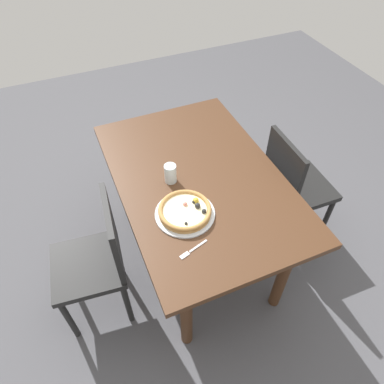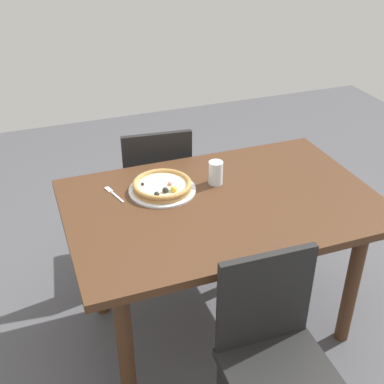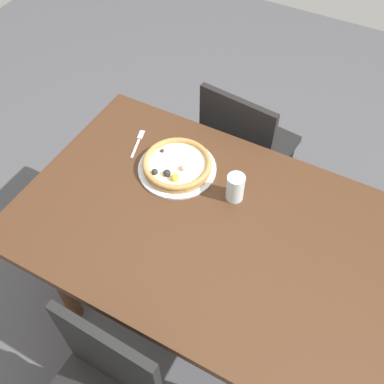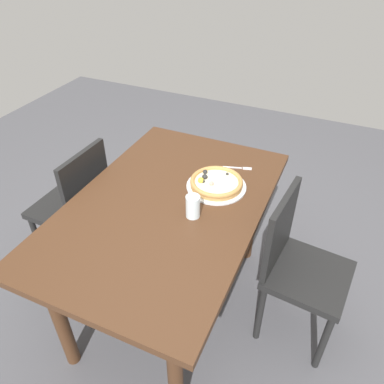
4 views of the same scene
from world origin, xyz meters
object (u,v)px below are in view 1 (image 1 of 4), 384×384
Objects in this scene: chair_near at (293,185)px; plate at (185,214)px; pizza at (185,210)px; dining_table at (198,189)px; drinking_glass at (170,173)px; chair_far at (97,259)px; fork at (191,251)px.

chair_near is 2.81× the size of plate.
pizza is (-0.17, 0.85, 0.31)m from chair_near.
dining_table is 0.31m from plate.
drinking_glass is at bearing -95.04° from chair_near.
drinking_glass is (0.03, 0.16, 0.16)m from dining_table.
chair_far is 0.64m from drinking_glass.
plate reaches higher than dining_table.
chair_far is (-0.13, 0.68, -0.17)m from dining_table.
chair_far is 0.62m from fork.
plate is at bearing -95.56° from chair_far.
chair_near reaches higher than drinking_glass.
plate is at bearing 142.46° from dining_table.
drinking_glass is at bearing -3.81° from pizza.
chair_far is 2.81× the size of plate.
chair_far is at bearing -85.69° from chair_near.
plate is 0.23m from fork.
dining_table is 8.76× the size of fork.
chair_near is at bearing -81.27° from chair_far.
chair_near and chair_far have the same top height.
drinking_glass reaches higher than plate.
pizza is at bearing -95.52° from chair_far.
dining_table is 5.10× the size of pizza.
drinking_glass is at bearing -115.24° from fork.
plate is 0.03m from pizza.
dining_table is 1.59× the size of chair_far.
pizza is 0.23m from fork.
pizza is at bearing 142.71° from dining_table.
drinking_glass is (0.26, -0.02, 0.05)m from plate.
chair_near reaches higher than plate.
pizza is 0.27m from drinking_glass.
dining_table is 4.48× the size of plate.
dining_table is 0.53m from fork.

